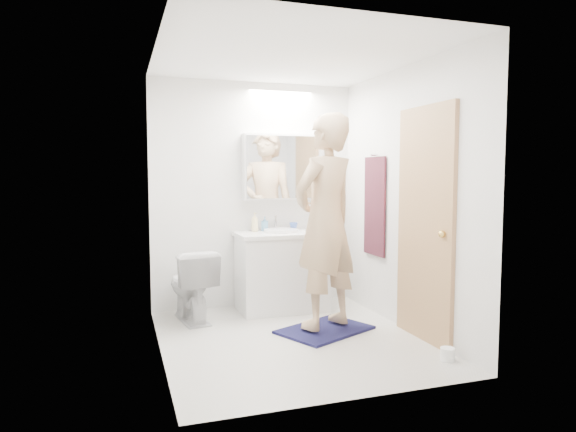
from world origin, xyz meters
name	(u,v)px	position (x,y,z in m)	size (l,w,h in m)	color
floor	(292,339)	(0.00, 0.00, 0.00)	(2.50, 2.50, 0.00)	silver
ceiling	(292,56)	(0.00, 0.00, 2.40)	(2.50, 2.50, 0.00)	white
wall_back	(254,195)	(0.00, 1.25, 1.20)	(2.50, 2.50, 0.00)	white
wall_front	(357,211)	(0.00, -1.25, 1.20)	(2.50, 2.50, 0.00)	white
wall_left	(158,203)	(-1.10, 0.00, 1.20)	(2.50, 2.50, 0.00)	white
wall_right	(406,199)	(1.10, 0.00, 1.20)	(2.50, 2.50, 0.00)	white
vanity_cabinet	(282,273)	(0.22, 0.96, 0.39)	(0.90, 0.55, 0.78)	white
countertop	(282,234)	(0.22, 0.96, 0.80)	(0.95, 0.58, 0.04)	white
sink_basin	(281,231)	(0.22, 0.99, 0.84)	(0.36, 0.36, 0.03)	white
faucet	(276,223)	(0.22, 1.19, 0.90)	(0.02, 0.02, 0.16)	silver
medicine_cabinet	(283,167)	(0.30, 1.18, 1.50)	(0.88, 0.14, 0.70)	white
mirror_panel	(285,167)	(0.30, 1.10, 1.50)	(0.84, 0.01, 0.66)	silver
toilet	(191,285)	(-0.74, 0.85, 0.35)	(0.39, 0.69, 0.70)	silver
bath_rug	(325,330)	(0.36, 0.12, 0.01)	(0.80, 0.55, 0.02)	#121338
person	(325,221)	(0.36, 0.12, 1.01)	(0.70, 0.46, 1.91)	tan
door	(425,224)	(1.08, -0.35, 1.00)	(0.04, 0.80, 2.00)	#A37351
door_knob	(442,234)	(1.04, -0.65, 0.95)	(0.06, 0.06, 0.06)	gold
towel	(375,206)	(1.08, 0.55, 1.10)	(0.02, 0.42, 1.00)	black
towel_hook	(374,155)	(1.07, 0.55, 1.62)	(0.02, 0.02, 0.07)	silver
soap_bottle_a	(255,222)	(-0.03, 1.11, 0.92)	(0.08, 0.08, 0.20)	beige
soap_bottle_b	(265,224)	(0.09, 1.15, 0.90)	(0.07, 0.07, 0.15)	#5790BB
toothbrush_cup	(294,226)	(0.40, 1.12, 0.86)	(0.09, 0.09, 0.08)	#3F60BE
toilet_paper_roll	(448,354)	(0.97, -0.86, 0.05)	(0.11, 0.11, 0.10)	white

